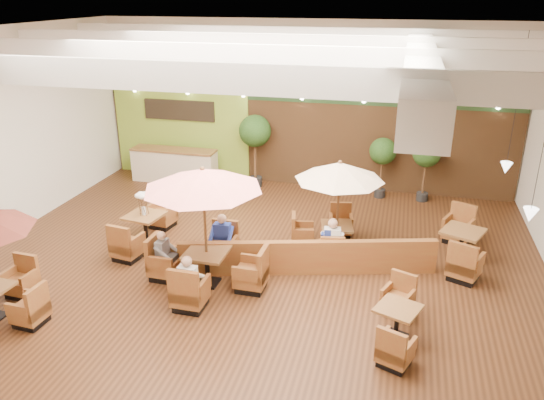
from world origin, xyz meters
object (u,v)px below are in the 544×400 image
(diner_4, at_px, (332,237))
(diner_0, at_px, (189,277))
(topiary_2, at_px, (426,156))
(topiary_1, at_px, (383,154))
(table_1, at_px, (204,207))
(table_4, at_px, (397,323))
(diner_3, at_px, (332,238))
(table_3, at_px, (145,225))
(booth_divider, at_px, (308,257))
(diner_2, at_px, (164,250))
(table_5, at_px, (461,245))
(topiary_0, at_px, (255,134))
(table_2, at_px, (337,186))
(diner_1, at_px, (222,235))
(service_counter, at_px, (175,165))

(diner_4, bearing_deg, diner_0, -142.41)
(topiary_2, xyz_separation_m, diner_4, (-2.22, -5.04, -0.74))
(topiary_1, xyz_separation_m, topiary_2, (1.34, -0.00, 0.02))
(table_1, bearing_deg, topiary_2, 54.36)
(table_4, distance_m, diner_3, 3.07)
(table_3, bearing_deg, diner_4, 7.23)
(booth_divider, height_order, diner_3, diner_3)
(booth_divider, height_order, diner_4, diner_4)
(table_3, distance_m, diner_2, 2.13)
(topiary_1, bearing_deg, table_5, -60.45)
(topiary_0, distance_m, diner_3, 6.15)
(topiary_1, distance_m, diner_4, 5.16)
(booth_divider, height_order, table_3, table_3)
(diner_3, bearing_deg, topiary_2, 56.85)
(table_5, height_order, diner_0, diner_0)
(table_5, relative_size, topiary_0, 1.18)
(topiary_1, bearing_deg, booth_divider, -103.82)
(topiary_1, bearing_deg, diner_3, -99.81)
(table_1, xyz_separation_m, table_2, (2.59, 2.43, -0.15))
(table_3, bearing_deg, table_4, -13.38)
(booth_divider, distance_m, diner_1, 2.18)
(table_5, bearing_deg, topiary_1, 142.71)
(topiary_0, bearing_deg, table_1, -83.82)
(diner_0, bearing_deg, table_2, 55.60)
(topiary_0, distance_m, diner_4, 6.15)
(table_2, bearing_deg, table_5, -7.07)
(service_counter, bearing_deg, table_1, -60.44)
(table_2, relative_size, topiary_2, 1.22)
(diner_2, bearing_deg, table_4, 83.94)
(table_3, height_order, topiary_0, topiary_0)
(topiary_0, distance_m, topiary_1, 4.24)
(table_3, relative_size, diner_0, 3.47)
(topiary_0, xyz_separation_m, topiary_1, (4.23, 0.00, -0.38))
(table_3, xyz_separation_m, diner_4, (5.02, -0.11, 0.27))
(topiary_0, relative_size, diner_1, 3.03)
(topiary_0, bearing_deg, diner_1, -82.67)
(table_1, distance_m, table_4, 4.68)
(table_1, relative_size, table_2, 1.15)
(diner_0, height_order, diner_4, diner_4)
(topiary_1, relative_size, diner_0, 2.50)
(service_counter, distance_m, table_4, 10.83)
(diner_1, bearing_deg, topiary_0, -85.29)
(diner_1, relative_size, diner_2, 1.12)
(diner_2, xyz_separation_m, diner_3, (3.69, 1.54, 0.03))
(booth_divider, bearing_deg, table_2, 57.10)
(table_1, xyz_separation_m, table_5, (5.74, 2.66, -1.53))
(table_3, relative_size, topiary_1, 1.39)
(topiary_0, bearing_deg, table_3, -108.64)
(booth_divider, distance_m, topiary_2, 6.27)
(table_5, distance_m, diner_2, 7.29)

